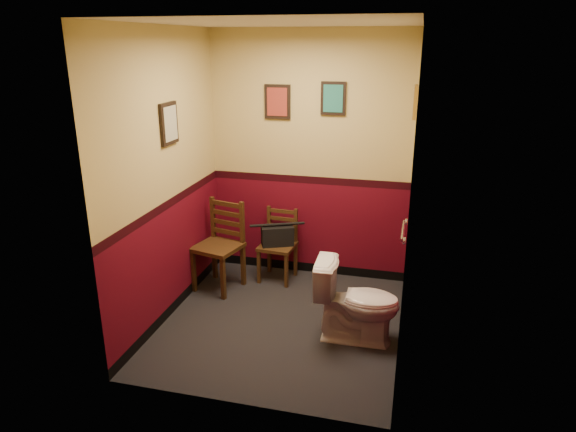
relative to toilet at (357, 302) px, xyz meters
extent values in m
cube|color=black|center=(-0.72, 0.11, -0.37)|extent=(2.20, 2.40, 0.00)
cube|color=silver|center=(-0.72, 0.11, 2.33)|extent=(2.20, 2.40, 0.00)
cube|color=#4F0815|center=(-0.72, 1.31, 0.98)|extent=(2.20, 0.00, 2.70)
cube|color=#4F0815|center=(-0.72, -1.09, 0.98)|extent=(2.20, 0.00, 2.70)
cube|color=#4F0815|center=(-1.82, 0.11, 0.98)|extent=(0.00, 2.40, 2.70)
cube|color=#4F0815|center=(0.38, 0.11, 0.98)|extent=(0.00, 2.40, 2.70)
cylinder|color=silver|center=(0.35, 0.36, 0.58)|extent=(0.03, 0.50, 0.03)
cylinder|color=silver|center=(0.37, 0.11, 0.58)|extent=(0.02, 0.06, 0.06)
cylinder|color=silver|center=(0.37, 0.61, 0.58)|extent=(0.02, 0.06, 0.06)
cube|color=black|center=(-1.07, 1.29, 1.58)|extent=(0.28, 0.03, 0.36)
cube|color=maroon|center=(-1.07, 1.27, 1.58)|extent=(0.22, 0.01, 0.30)
cube|color=black|center=(-0.47, 1.29, 1.63)|extent=(0.26, 0.03, 0.34)
cube|color=#237164|center=(-0.47, 1.27, 1.63)|extent=(0.20, 0.01, 0.28)
cube|color=black|center=(-1.80, 0.21, 1.48)|extent=(0.03, 0.30, 0.38)
cube|color=#A6A582|center=(-1.79, 0.21, 1.48)|extent=(0.01, 0.24, 0.31)
cube|color=olive|center=(0.36, 0.71, 1.68)|extent=(0.03, 0.34, 0.28)
cube|color=#A6A582|center=(0.35, 0.71, 1.68)|extent=(0.01, 0.28, 0.22)
imported|color=white|center=(0.00, 0.00, 0.00)|extent=(0.76, 0.44, 0.74)
cylinder|color=silver|center=(0.19, 0.10, -0.31)|extent=(0.12, 0.12, 0.12)
cylinder|color=silver|center=(0.19, 0.10, -0.12)|extent=(0.02, 0.02, 0.33)
cube|color=#462C15|center=(-1.57, 0.66, 0.11)|extent=(0.54, 0.54, 0.04)
cube|color=#462C15|center=(-1.80, 0.52, -0.13)|extent=(0.05, 0.05, 0.48)
cube|color=#462C15|center=(-1.71, 0.89, -0.13)|extent=(0.05, 0.05, 0.48)
cube|color=#462C15|center=(-1.43, 0.42, -0.13)|extent=(0.05, 0.05, 0.48)
cube|color=#462C15|center=(-1.34, 0.80, -0.13)|extent=(0.05, 0.05, 0.48)
cube|color=#462C15|center=(-1.71, 0.89, 0.35)|extent=(0.05, 0.05, 0.48)
cube|color=#462C15|center=(-1.34, 0.80, 0.35)|extent=(0.05, 0.05, 0.48)
cube|color=#462C15|center=(-1.52, 0.85, 0.22)|extent=(0.36, 0.11, 0.05)
cube|color=#462C15|center=(-1.52, 0.85, 0.32)|extent=(0.36, 0.11, 0.05)
cube|color=#462C15|center=(-1.52, 0.85, 0.43)|extent=(0.36, 0.11, 0.05)
cube|color=#462C15|center=(-1.52, 0.85, 0.53)|extent=(0.36, 0.11, 0.05)
cube|color=#462C15|center=(-1.01, 1.02, 0.03)|extent=(0.41, 0.41, 0.04)
cube|color=#462C15|center=(-1.18, 0.87, -0.17)|extent=(0.04, 0.04, 0.40)
cube|color=#462C15|center=(-1.15, 1.19, -0.17)|extent=(0.04, 0.04, 0.40)
cube|color=#462C15|center=(-0.86, 0.85, -0.17)|extent=(0.04, 0.04, 0.40)
cube|color=#462C15|center=(-0.83, 1.17, -0.17)|extent=(0.04, 0.04, 0.40)
cube|color=#462C15|center=(-1.15, 1.20, 0.23)|extent=(0.04, 0.03, 0.40)
cube|color=#462C15|center=(-0.83, 1.17, 0.23)|extent=(0.04, 0.03, 0.40)
cube|color=#462C15|center=(-0.99, 1.18, 0.12)|extent=(0.30, 0.05, 0.04)
cube|color=#462C15|center=(-0.99, 1.18, 0.21)|extent=(0.30, 0.05, 0.04)
cube|color=#462C15|center=(-0.99, 1.18, 0.30)|extent=(0.30, 0.05, 0.04)
cube|color=#462C15|center=(-0.99, 1.18, 0.39)|extent=(0.30, 0.05, 0.04)
cube|color=black|center=(-1.01, 1.02, 0.16)|extent=(0.39, 0.30, 0.22)
cylinder|color=black|center=(-1.01, 1.02, 0.29)|extent=(0.29, 0.15, 0.03)
cylinder|color=silver|center=(-0.56, 1.11, -0.32)|extent=(0.12, 0.12, 0.11)
cylinder|color=silver|center=(-0.43, 1.11, -0.32)|extent=(0.12, 0.12, 0.11)
cylinder|color=silver|center=(-0.50, 1.10, -0.21)|extent=(0.12, 0.12, 0.11)
camera|label=1|loc=(0.39, -4.08, 2.19)|focal=32.00mm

